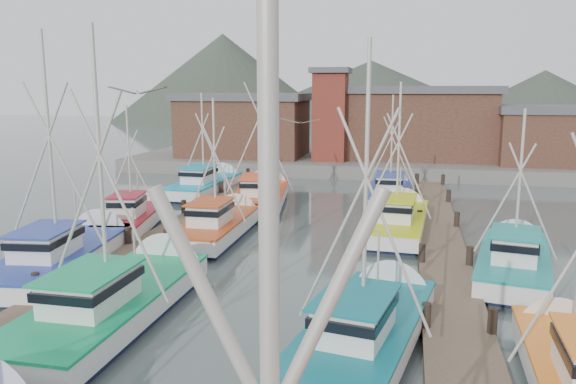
% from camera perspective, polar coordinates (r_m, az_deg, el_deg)
% --- Properties ---
extents(ground, '(260.00, 260.00, 0.00)m').
position_cam_1_polar(ground, '(21.50, -2.88, -11.01)').
color(ground, '#495856').
rests_on(ground, ground).
extents(dock_left, '(2.30, 46.00, 1.50)m').
position_cam_1_polar(dock_left, '(27.46, -14.97, -6.08)').
color(dock_left, '#4F3C30').
rests_on(dock_left, ground).
extents(dock_right, '(2.30, 46.00, 1.50)m').
position_cam_1_polar(dock_right, '(24.64, 15.78, -8.04)').
color(dock_right, '#4F3C30').
rests_on(dock_right, ground).
extents(quay, '(44.00, 16.00, 1.20)m').
position_cam_1_polar(quay, '(57.01, 6.80, 3.07)').
color(quay, slate).
rests_on(quay, ground).
extents(shed_left, '(12.72, 8.48, 6.20)m').
position_cam_1_polar(shed_left, '(56.79, -4.51, 6.88)').
color(shed_left, brown).
rests_on(shed_left, quay).
extents(shed_center, '(14.84, 9.54, 6.90)m').
position_cam_1_polar(shed_center, '(56.40, 13.01, 6.97)').
color(shed_center, brown).
rests_on(shed_center, quay).
extents(shed_right, '(8.48, 6.36, 5.20)m').
position_cam_1_polar(shed_right, '(54.73, 24.65, 5.30)').
color(shed_right, brown).
rests_on(shed_right, quay).
extents(lookout_tower, '(3.60, 3.60, 8.50)m').
position_cam_1_polar(lookout_tower, '(52.86, 4.32, 7.93)').
color(lookout_tower, maroon).
rests_on(lookout_tower, quay).
extents(distant_hills, '(175.00, 140.00, 42.00)m').
position_cam_1_polar(distant_hills, '(143.25, 4.97, 7.28)').
color(distant_hills, '#404A3E').
rests_on(distant_hills, ground).
extents(boat_4, '(4.36, 10.35, 10.81)m').
position_cam_1_polar(boat_4, '(20.68, -16.62, -10.30)').
color(boat_4, '#111838').
rests_on(boat_4, ground).
extents(boat_5, '(4.44, 9.57, 10.01)m').
position_cam_1_polar(boat_5, '(17.76, 8.17, -13.49)').
color(boat_5, '#111838').
rests_on(boat_5, ground).
extents(boat_6, '(4.49, 10.07, 11.09)m').
position_cam_1_polar(boat_6, '(26.72, -21.54, -5.86)').
color(boat_6, '#111838').
rests_on(boat_6, ground).
extents(boat_8, '(3.31, 8.82, 8.14)m').
position_cam_1_polar(boat_8, '(30.34, -6.90, -3.31)').
color(boat_8, '#111838').
rests_on(boat_8, ground).
extents(boat_9, '(3.69, 9.72, 9.07)m').
position_cam_1_polar(boat_9, '(31.74, 11.05, -2.81)').
color(boat_9, '#111838').
rests_on(boat_9, ground).
extents(boat_10, '(3.81, 8.07, 7.57)m').
position_cam_1_polar(boat_10, '(32.95, -15.26, -2.50)').
color(boat_10, '#111838').
rests_on(boat_10, ground).
extents(boat_11, '(4.19, 8.98, 7.82)m').
position_cam_1_polar(boat_11, '(25.94, 21.96, -6.40)').
color(boat_11, '#111838').
rests_on(boat_11, ground).
extents(boat_12, '(4.60, 10.54, 11.35)m').
position_cam_1_polar(boat_12, '(38.42, -2.69, -0.31)').
color(boat_12, '#111838').
rests_on(boat_12, ground).
extents(boat_13, '(3.34, 8.90, 8.20)m').
position_cam_1_polar(boat_13, '(39.83, 10.36, -0.10)').
color(boat_13, '#111838').
rests_on(boat_13, ground).
extents(boat_14, '(3.55, 9.57, 8.40)m').
position_cam_1_polar(boat_14, '(43.12, -8.16, 0.77)').
color(boat_14, '#111838').
rests_on(boat_14, ground).
extents(gull_near, '(1.55, 0.63, 0.24)m').
position_cam_1_polar(gull_near, '(14.15, -15.06, 9.84)').
color(gull_near, gray).
rests_on(gull_near, ground).
extents(gull_far, '(1.55, 0.63, 0.24)m').
position_cam_1_polar(gull_far, '(21.00, 1.29, 7.17)').
color(gull_far, gray).
rests_on(gull_far, ground).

